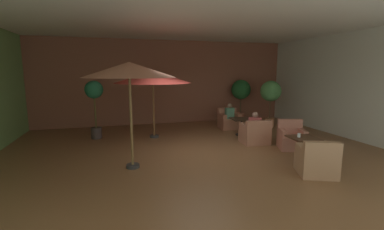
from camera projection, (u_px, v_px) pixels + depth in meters
The scene contains 18 objects.
ground_plane at pixel (196, 152), 7.76m from camera, with size 11.23×9.25×0.02m, color brown.
wall_back_brick at pixel (166, 82), 11.81m from camera, with size 11.23×0.08×3.65m, color brown.
wall_right_plain at pixel (355, 86), 8.98m from camera, with size 0.08×9.25×3.65m, color silver.
ceiling_slab at pixel (197, 20), 7.16m from camera, with size 11.23×9.25×0.06m, color silver.
cafe_table_front_left at pixel (303, 143), 7.00m from camera, with size 0.75×0.75×0.61m.
armchair_front_left_north at pixel (317, 161), 6.00m from camera, with size 1.00×1.02×0.84m.
armchair_front_left_east at pixel (291, 138), 8.07m from camera, with size 0.94×0.95×0.86m.
cafe_table_front_right at pixel (241, 122), 9.75m from camera, with size 0.78×0.78×0.61m.
armchair_front_right_north at pixel (255, 134), 8.64m from camera, with size 0.88×0.83×0.79m.
armchair_front_right_east at pixel (229, 121), 10.91m from camera, with size 0.80×0.74×0.81m.
patio_umbrella_tall_red at pixel (129, 70), 6.13m from camera, with size 2.14×2.14×2.53m.
patio_umbrella_center_beige at pixel (153, 77), 9.13m from camera, with size 2.64×2.64×2.31m.
potted_tree_left_corner at pixel (271, 94), 11.03m from camera, with size 0.85×0.85×1.93m.
potted_tree_mid_left at pixel (94, 98), 9.09m from camera, with size 0.61×0.61×2.01m.
potted_tree_mid_right at pixel (241, 92), 12.34m from camera, with size 0.89×0.89×1.92m.
patron_blue_shirt at pixel (230, 112), 10.81m from camera, with size 0.34×0.21×0.60m.
patron_by_window at pixel (255, 123), 8.62m from camera, with size 0.37×0.24×0.62m.
iced_drink_cup at pixel (299, 135), 6.98m from camera, with size 0.08×0.08×0.11m, color white.
Camera 1 is at (-2.19, -7.15, 2.32)m, focal length 25.00 mm.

